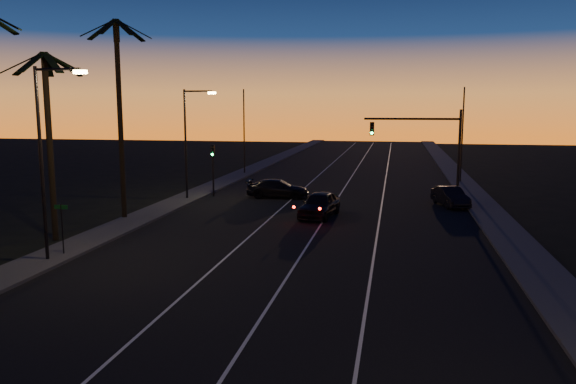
% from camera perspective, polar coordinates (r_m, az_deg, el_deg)
% --- Properties ---
extents(road, '(20.00, 170.00, 0.01)m').
position_cam_1_polar(road, '(34.06, 2.37, -3.54)').
color(road, black).
rests_on(road, ground).
extents(sidewalk_left, '(2.40, 170.00, 0.16)m').
position_cam_1_polar(sidewalk_left, '(37.34, -14.90, -2.63)').
color(sidewalk_left, '#3C3C39').
rests_on(sidewalk_left, ground).
extents(sidewalk_right, '(2.40, 170.00, 0.16)m').
position_cam_1_polar(sidewalk_right, '(34.28, 21.27, -3.94)').
color(sidewalk_right, '#3C3C39').
rests_on(sidewalk_right, ground).
extents(lane_stripe_left, '(0.12, 160.00, 0.01)m').
position_cam_1_polar(lane_stripe_left, '(34.62, -2.55, -3.32)').
color(lane_stripe_left, silver).
rests_on(lane_stripe_left, road).
extents(lane_stripe_mid, '(0.12, 160.00, 0.01)m').
position_cam_1_polar(lane_stripe_mid, '(33.99, 3.21, -3.55)').
color(lane_stripe_mid, silver).
rests_on(lane_stripe_mid, road).
extents(lane_stripe_right, '(0.12, 160.00, 0.01)m').
position_cam_1_polar(lane_stripe_right, '(33.72, 9.13, -3.75)').
color(lane_stripe_right, silver).
rests_on(lane_stripe_right, road).
extents(palm_mid, '(4.25, 4.16, 10.03)m').
position_cam_1_polar(palm_mid, '(32.45, -23.16, 6.29)').
color(palm_mid, black).
rests_on(palm_mid, ground).
extents(palm_far, '(4.25, 4.16, 12.53)m').
position_cam_1_polar(palm_far, '(37.10, -16.77, 8.94)').
color(palm_far, black).
rests_on(palm_far, ground).
extents(streetlight_left_near, '(2.55, 0.26, 9.00)m').
position_cam_1_polar(streetlight_left_near, '(27.79, -23.35, 4.06)').
color(streetlight_left_near, black).
rests_on(streetlight_left_near, ground).
extents(streetlight_left_far, '(2.55, 0.26, 8.50)m').
position_cam_1_polar(streetlight_left_far, '(43.84, -10.00, 5.74)').
color(streetlight_left_far, black).
rests_on(streetlight_left_far, ground).
extents(street_sign, '(0.70, 0.06, 2.60)m').
position_cam_1_polar(street_sign, '(29.15, -21.98, -2.96)').
color(street_sign, black).
rests_on(street_sign, ground).
extents(signal_mast, '(7.10, 0.41, 7.00)m').
position_cam_1_polar(signal_mast, '(43.04, 13.91, 5.20)').
color(signal_mast, black).
rests_on(signal_mast, ground).
extents(signal_post, '(0.28, 0.37, 4.20)m').
position_cam_1_polar(signal_post, '(45.46, -7.64, 3.16)').
color(signal_post, black).
rests_on(signal_post, ground).
extents(far_pole_left, '(0.14, 0.14, 9.00)m').
position_cam_1_polar(far_pole_left, '(60.13, -4.48, 6.09)').
color(far_pole_left, black).
rests_on(far_pole_left, ground).
extents(far_pole_right, '(0.14, 0.14, 9.00)m').
position_cam_1_polar(far_pole_right, '(55.33, 17.28, 5.49)').
color(far_pole_right, black).
rests_on(far_pole_right, ground).
extents(lead_car, '(2.61, 5.61, 1.65)m').
position_cam_1_polar(lead_car, '(36.97, 3.22, -1.26)').
color(lead_car, black).
rests_on(lead_car, road).
extents(right_car, '(2.64, 4.51, 1.40)m').
position_cam_1_polar(right_car, '(42.52, 16.17, -0.45)').
color(right_car, black).
rests_on(right_car, road).
extents(cross_car, '(5.07, 2.26, 1.44)m').
position_cam_1_polar(cross_car, '(44.67, -1.06, 0.35)').
color(cross_car, black).
rests_on(cross_car, road).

